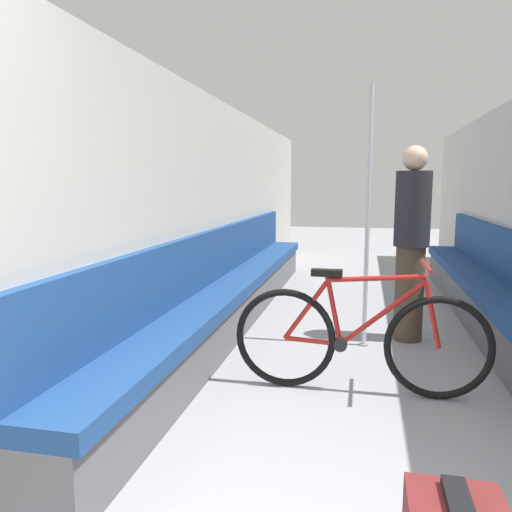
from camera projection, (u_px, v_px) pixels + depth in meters
wall_left at (202, 214)px, 4.60m from camera, size 0.10×10.54×2.17m
bench_seat_row_left at (232, 293)px, 4.84m from camera, size 0.42×6.09×0.93m
bench_seat_row_right at (500, 306)px, 4.33m from camera, size 0.42×6.09×0.93m
bicycle at (359, 339)px, 3.23m from camera, size 1.65×0.46×0.87m
grab_pole_near at (368, 222)px, 4.09m from camera, size 0.08×0.08×2.15m
passenger_standing at (411, 242)px, 4.27m from camera, size 0.30×0.30×1.68m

